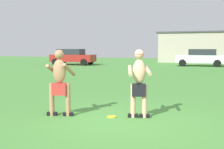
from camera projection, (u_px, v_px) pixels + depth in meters
name	position (u px, v px, depth m)	size (l,w,h in m)	color
ground_plane	(124.00, 121.00, 7.09)	(80.00, 80.00, 0.00)	#4C8E3D
player_with_cap	(139.00, 80.00, 7.41)	(0.72, 0.69, 1.72)	black
player_in_red	(60.00, 81.00, 7.62)	(0.69, 0.68, 1.70)	black
frisbee	(112.00, 117.00, 7.53)	(0.25, 0.25, 0.03)	yellow
car_red_near_post	(72.00, 57.00, 29.56)	(4.41, 2.26, 1.58)	maroon
car_white_far_end	(200.00, 57.00, 27.57)	(4.42, 2.28, 1.58)	white
outbuilding_behind_lot	(222.00, 47.00, 34.88)	(14.38, 7.18, 3.51)	#B2A893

